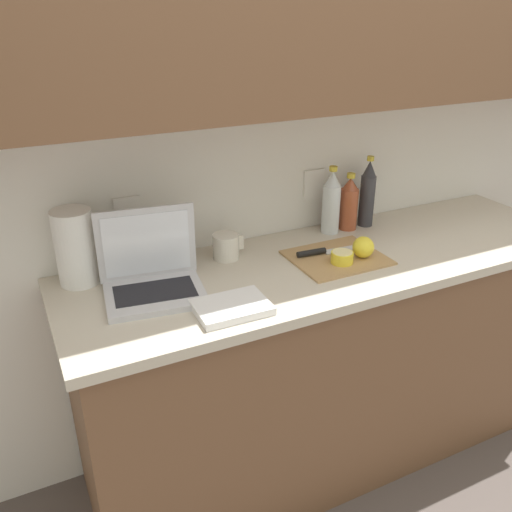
{
  "coord_description": "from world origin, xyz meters",
  "views": [
    {
      "loc": [
        -1.04,
        -1.46,
        1.75
      ],
      "look_at": [
        -0.34,
        -0.01,
        0.99
      ],
      "focal_mm": 38.0,
      "sensor_mm": 36.0,
      "label": 1
    }
  ],
  "objects_px": {
    "laptop": "(152,273)",
    "bottle_oil_tall": "(349,204)",
    "cutting_board": "(337,258)",
    "lemon_half_cut": "(342,257)",
    "bottle_green_soda": "(367,194)",
    "lemon_whole_beside": "(363,247)",
    "knife": "(321,252)",
    "paper_towel_roll": "(75,247)",
    "measuring_cup": "(226,246)",
    "bottle_water_clear": "(331,203)"
  },
  "relations": [
    {
      "from": "laptop",
      "to": "knife",
      "type": "xyz_separation_m",
      "value": [
        0.62,
        -0.01,
        -0.04
      ]
    },
    {
      "from": "bottle_green_soda",
      "to": "measuring_cup",
      "type": "distance_m",
      "value": 0.65
    },
    {
      "from": "knife",
      "to": "bottle_oil_tall",
      "type": "relative_size",
      "value": 1.27
    },
    {
      "from": "laptop",
      "to": "lemon_whole_beside",
      "type": "relative_size",
      "value": 4.41
    },
    {
      "from": "bottle_oil_tall",
      "to": "measuring_cup",
      "type": "distance_m",
      "value": 0.56
    },
    {
      "from": "lemon_half_cut",
      "to": "bottle_green_soda",
      "type": "xyz_separation_m",
      "value": [
        0.3,
        0.27,
        0.1
      ]
    },
    {
      "from": "laptop",
      "to": "bottle_oil_tall",
      "type": "height_order",
      "value": "laptop"
    },
    {
      "from": "cutting_board",
      "to": "bottle_oil_tall",
      "type": "height_order",
      "value": "bottle_oil_tall"
    },
    {
      "from": "laptop",
      "to": "bottle_oil_tall",
      "type": "xyz_separation_m",
      "value": [
        0.86,
        0.16,
        0.04
      ]
    },
    {
      "from": "bottle_green_soda",
      "to": "cutting_board",
      "type": "bearing_deg",
      "value": -142.12
    },
    {
      "from": "laptop",
      "to": "bottle_oil_tall",
      "type": "distance_m",
      "value": 0.88
    },
    {
      "from": "lemon_whole_beside",
      "to": "measuring_cup",
      "type": "relative_size",
      "value": 0.67
    },
    {
      "from": "laptop",
      "to": "measuring_cup",
      "type": "height_order",
      "value": "laptop"
    },
    {
      "from": "knife",
      "to": "measuring_cup",
      "type": "relative_size",
      "value": 2.57
    },
    {
      "from": "cutting_board",
      "to": "lemon_half_cut",
      "type": "height_order",
      "value": "lemon_half_cut"
    },
    {
      "from": "lemon_half_cut",
      "to": "lemon_whole_beside",
      "type": "bearing_deg",
      "value": 3.54
    },
    {
      "from": "lemon_whole_beside",
      "to": "measuring_cup",
      "type": "bearing_deg",
      "value": 153.05
    },
    {
      "from": "lemon_half_cut",
      "to": "lemon_whole_beside",
      "type": "relative_size",
      "value": 1.02
    },
    {
      "from": "laptop",
      "to": "paper_towel_roll",
      "type": "height_order",
      "value": "laptop"
    },
    {
      "from": "laptop",
      "to": "bottle_water_clear",
      "type": "height_order",
      "value": "bottle_water_clear"
    },
    {
      "from": "measuring_cup",
      "to": "paper_towel_roll",
      "type": "relative_size",
      "value": 0.46
    },
    {
      "from": "laptop",
      "to": "bottle_green_soda",
      "type": "xyz_separation_m",
      "value": [
        0.95,
        0.16,
        0.07
      ]
    },
    {
      "from": "laptop",
      "to": "measuring_cup",
      "type": "distance_m",
      "value": 0.33
    },
    {
      "from": "lemon_whole_beside",
      "to": "bottle_water_clear",
      "type": "bearing_deg",
      "value": 82.94
    },
    {
      "from": "laptop",
      "to": "knife",
      "type": "bearing_deg",
      "value": 6.57
    },
    {
      "from": "bottle_green_soda",
      "to": "knife",
      "type": "bearing_deg",
      "value": -151.43
    },
    {
      "from": "cutting_board",
      "to": "lemon_whole_beside",
      "type": "height_order",
      "value": "lemon_whole_beside"
    },
    {
      "from": "bottle_oil_tall",
      "to": "lemon_half_cut",
      "type": "bearing_deg",
      "value": -127.91
    },
    {
      "from": "lemon_half_cut",
      "to": "lemon_whole_beside",
      "type": "height_order",
      "value": "lemon_whole_beside"
    },
    {
      "from": "cutting_board",
      "to": "bottle_oil_tall",
      "type": "bearing_deg",
      "value": 48.19
    },
    {
      "from": "bottle_water_clear",
      "to": "lemon_half_cut",
      "type": "bearing_deg",
      "value": -114.88
    },
    {
      "from": "cutting_board",
      "to": "lemon_half_cut",
      "type": "xyz_separation_m",
      "value": [
        -0.01,
        -0.05,
        0.02
      ]
    },
    {
      "from": "cutting_board",
      "to": "paper_towel_roll",
      "type": "height_order",
      "value": "paper_towel_roll"
    },
    {
      "from": "lemon_half_cut",
      "to": "bottle_oil_tall",
      "type": "height_order",
      "value": "bottle_oil_tall"
    },
    {
      "from": "bottle_oil_tall",
      "to": "laptop",
      "type": "bearing_deg",
      "value": -169.32
    },
    {
      "from": "lemon_half_cut",
      "to": "paper_towel_roll",
      "type": "relative_size",
      "value": 0.31
    },
    {
      "from": "knife",
      "to": "paper_towel_roll",
      "type": "height_order",
      "value": "paper_towel_roll"
    },
    {
      "from": "cutting_board",
      "to": "knife",
      "type": "distance_m",
      "value": 0.06
    },
    {
      "from": "lemon_whole_beside",
      "to": "paper_towel_roll",
      "type": "height_order",
      "value": "paper_towel_roll"
    },
    {
      "from": "bottle_water_clear",
      "to": "bottle_oil_tall",
      "type": "bearing_deg",
      "value": -0.0
    },
    {
      "from": "lemon_half_cut",
      "to": "bottle_green_soda",
      "type": "bearing_deg",
      "value": 42.27
    },
    {
      "from": "laptop",
      "to": "lemon_half_cut",
      "type": "xyz_separation_m",
      "value": [
        0.65,
        -0.11,
        -0.03
      ]
    },
    {
      "from": "bottle_oil_tall",
      "to": "cutting_board",
      "type": "bearing_deg",
      "value": -131.81
    },
    {
      "from": "lemon_whole_beside",
      "to": "measuring_cup",
      "type": "height_order",
      "value": "measuring_cup"
    },
    {
      "from": "lemon_whole_beside",
      "to": "bottle_water_clear",
      "type": "xyz_separation_m",
      "value": [
        0.03,
        0.27,
        0.08
      ]
    },
    {
      "from": "paper_towel_roll",
      "to": "cutting_board",
      "type": "bearing_deg",
      "value": -14.35
    },
    {
      "from": "laptop",
      "to": "bottle_green_soda",
      "type": "bearing_deg",
      "value": 17.6
    },
    {
      "from": "lemon_half_cut",
      "to": "bottle_water_clear",
      "type": "bearing_deg",
      "value": 65.12
    },
    {
      "from": "knife",
      "to": "paper_towel_roll",
      "type": "xyz_separation_m",
      "value": [
        -0.82,
        0.17,
        0.11
      ]
    },
    {
      "from": "bottle_water_clear",
      "to": "laptop",
      "type": "bearing_deg",
      "value": -168.18
    }
  ]
}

